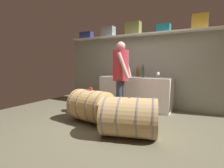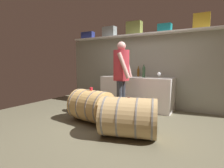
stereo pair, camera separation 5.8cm
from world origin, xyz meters
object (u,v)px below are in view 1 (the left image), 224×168
wine_barrel_far (129,117)px  wine_glass (158,74)px  toolcase_grey (108,32)px  toolcase_yellow (200,22)px  wine_barrel_near (91,106)px  work_cabinet (135,93)px  wine_bottle_green (143,72)px  toolcase_navy (86,36)px  winemaker_pouring (121,71)px  wine_bottle_amber (137,72)px  toolcase_teal (164,28)px  tasting_cup (91,89)px  toolcase_olive (133,28)px

wine_barrel_far → wine_glass: bearing=72.1°
toolcase_grey → wine_glass: bearing=-12.0°
toolcase_yellow → wine_barrel_near: 3.15m
toolcase_grey → work_cabinet: (0.99, -0.23, -1.73)m
toolcase_yellow → wine_glass: toolcase_yellow is taller
wine_barrel_near → wine_bottle_green: bearing=72.7°
toolcase_navy → wine_barrel_far: bearing=-42.3°
wine_bottle_green → winemaker_pouring: 0.78m
wine_glass → winemaker_pouring: 0.96m
toolcase_grey → wine_bottle_green: (1.23, -0.33, -1.15)m
wine_bottle_amber → wine_glass: bearing=-30.1°
toolcase_teal → wine_bottle_amber: size_ratio=1.15×
wine_bottle_amber → toolcase_teal: bearing=-0.9°
toolcase_navy → tasting_cup: size_ratio=6.54×
toolcase_grey → toolcase_yellow: bearing=1.4°
toolcase_grey → toolcase_olive: 0.81m
toolcase_teal → work_cabinet: toolcase_teal is taller
work_cabinet → wine_barrel_far: work_cabinet is taller
toolcase_olive → work_cabinet: 1.79m
wine_barrel_far → winemaker_pouring: size_ratio=0.62×
toolcase_olive → wine_glass: 1.53m
toolcase_navy → work_cabinet: size_ratio=0.22×
toolcase_grey → wine_barrel_near: size_ratio=0.46×
wine_glass → wine_barrel_near: (-1.03, -1.35, -0.63)m
toolcase_grey → wine_barrel_far: size_ratio=0.38×
wine_bottle_amber → wine_barrel_far: (0.66, -2.06, -0.65)m
wine_barrel_near → tasting_cup: (-0.01, -0.00, 0.36)m
toolcase_olive → toolcase_navy: bearing=178.8°
toolcase_teal → winemaker_pouring: (-0.68, -1.06, -1.07)m
toolcase_teal → toolcase_navy: bearing=178.9°
toolcase_grey → wine_barrel_far: toolcase_grey is taller
wine_bottle_green → wine_barrel_near: 1.68m
wine_bottle_green → tasting_cup: (-0.63, -1.41, -0.32)m
toolcase_grey → work_cabinet: 2.01m
wine_glass → toolcase_olive: bearing=154.8°
work_cabinet → wine_bottle_green: (0.24, -0.10, 0.58)m
wine_barrel_near → tasting_cup: 0.36m
wine_barrel_far → tasting_cup: bearing=146.0°
wine_bottle_green → wine_glass: wine_bottle_green is taller
wine_glass → tasting_cup: size_ratio=2.34×
work_cabinet → tasting_cup: size_ratio=29.59×
toolcase_grey → wine_bottle_amber: toolcase_grey is taller
toolcase_teal → wine_bottle_amber: bearing=178.1°
toolcase_grey → wine_bottle_amber: bearing=2.0°
toolcase_teal → wine_glass: bearing=-91.8°
toolcase_olive → toolcase_yellow: toolcase_olive is taller
wine_bottle_green → wine_bottle_amber: (-0.28, 0.34, -0.03)m
wine_glass → toolcase_teal: bearing=89.3°
wine_bottle_green → winemaker_pouring: winemaker_pouring is taller
tasting_cup → toolcase_yellow: bearing=42.9°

